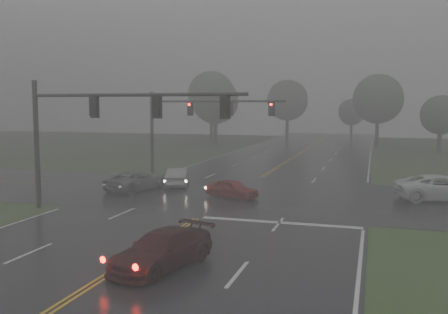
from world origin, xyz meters
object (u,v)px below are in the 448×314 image
(sedan_maroon, at_px, (162,268))
(car_grey, at_px, (137,190))
(pickup_white, at_px, (442,201))
(sedan_silver, at_px, (178,186))
(signal_gantry_near, at_px, (95,120))
(signal_gantry_far, at_px, (191,117))
(sedan_red, at_px, (232,198))

(sedan_maroon, height_order, car_grey, car_grey)
(sedan_maroon, relative_size, pickup_white, 0.81)
(sedan_maroon, bearing_deg, pickup_white, 71.86)
(sedan_silver, xyz_separation_m, signal_gantry_near, (-1.11, -9.74, 5.35))
(sedan_silver, xyz_separation_m, car_grey, (-2.22, -2.47, 0.00))
(sedan_maroon, relative_size, signal_gantry_far, 0.39)
(pickup_white, distance_m, signal_gantry_far, 21.68)
(sedan_red, xyz_separation_m, signal_gantry_near, (-6.37, -6.32, 5.35))
(sedan_red, bearing_deg, sedan_maroon, -155.95)
(sedan_maroon, height_order, pickup_white, pickup_white)
(sedan_maroon, bearing_deg, car_grey, 135.44)
(sedan_maroon, bearing_deg, signal_gantry_near, 148.82)
(sedan_silver, bearing_deg, signal_gantry_far, -94.21)
(sedan_red, bearing_deg, car_grey, 101.38)
(car_grey, bearing_deg, signal_gantry_far, -78.86)
(sedan_red, bearing_deg, pickup_white, -58.39)
(sedan_silver, distance_m, pickup_white, 18.56)
(signal_gantry_far, bearing_deg, sedan_maroon, -71.88)
(car_grey, bearing_deg, sedan_red, -170.58)
(sedan_red, bearing_deg, signal_gantry_far, 52.46)
(sedan_red, distance_m, signal_gantry_near, 10.45)
(sedan_silver, relative_size, signal_gantry_near, 0.33)
(car_grey, xyz_separation_m, pickup_white, (20.79, 2.13, 0.00))
(pickup_white, height_order, signal_gantry_near, signal_gantry_near)
(pickup_white, bearing_deg, sedan_red, 88.88)
(car_grey, height_order, signal_gantry_near, signal_gantry_near)
(sedan_silver, bearing_deg, car_grey, 31.83)
(car_grey, distance_m, signal_gantry_far, 10.34)
(sedan_red, distance_m, pickup_white, 13.66)
(sedan_red, xyz_separation_m, pickup_white, (13.30, 3.07, 0.00))
(pickup_white, height_order, signal_gantry_far, signal_gantry_far)
(car_grey, xyz_separation_m, signal_gantry_near, (1.11, -7.27, 5.35))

